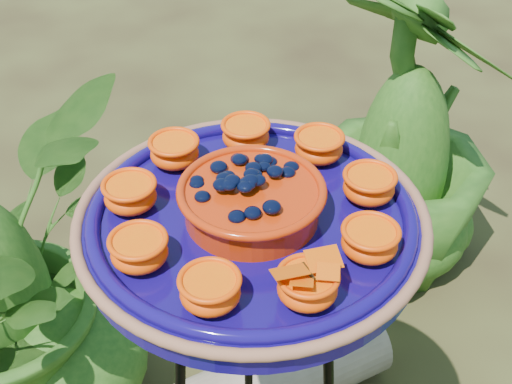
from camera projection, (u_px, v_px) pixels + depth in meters
The scene contains 3 objects.
feeder_dish at pixel (252, 217), 1.05m from camera, with size 0.66×0.66×0.12m.
driftwood_log at pixel (284, 377), 1.96m from camera, with size 0.20×0.20×0.59m, color tan.
shrub_back_right at pixel (406, 134), 2.17m from camera, with size 0.57×0.57×1.01m, color #204B14.
Camera 1 is at (-0.46, -0.83, 1.71)m, focal length 50.00 mm.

